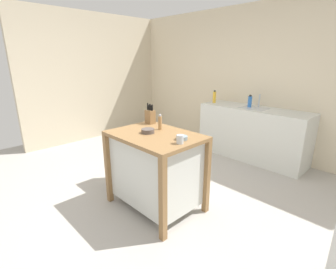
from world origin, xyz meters
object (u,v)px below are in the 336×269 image
object	(u,v)px
knife_block	(150,116)
bowl_ceramic_small	(148,131)
sink_faucet	(259,101)
trash_bin	(122,162)
bottle_hand_soap	(250,101)
pepper_grinder	(160,122)
bowl_stoneware_deep	(182,138)
kitchen_island	(156,167)
drinking_cup	(180,139)
bottle_spray_cleaner	(214,97)

from	to	relation	value
knife_block	bowl_ceramic_small	distance (m)	0.43
sink_faucet	trash_bin	bearing A→B (deg)	-108.81
bottle_hand_soap	pepper_grinder	bearing A→B (deg)	-90.61
bowl_ceramic_small	bottle_hand_soap	distance (m)	2.26
bowl_stoneware_deep	bowl_ceramic_small	bearing A→B (deg)	-167.07
bottle_hand_soap	bowl_ceramic_small	bearing A→B (deg)	-90.40
pepper_grinder	bottle_hand_soap	size ratio (longest dim) A/B	0.88
knife_block	trash_bin	bearing A→B (deg)	-147.74
sink_faucet	bottle_hand_soap	size ratio (longest dim) A/B	1.05
knife_block	trash_bin	world-z (taller)	knife_block
kitchen_island	drinking_cup	size ratio (longest dim) A/B	11.70
trash_bin	bottle_hand_soap	bearing A→B (deg)	72.73
kitchen_island	sink_faucet	size ratio (longest dim) A/B	4.63
knife_block	pepper_grinder	xyz separation A→B (m)	(0.30, -0.10, -0.01)
trash_bin	drinking_cup	bearing A→B (deg)	-3.53
drinking_cup	bowl_stoneware_deep	bearing A→B (deg)	124.44
trash_bin	bottle_spray_cleaner	size ratio (longest dim) A/B	2.72
bottle_spray_cleaner	kitchen_island	bearing A→B (deg)	-70.77
pepper_grinder	trash_bin	distance (m)	0.95
bowl_stoneware_deep	sink_faucet	world-z (taller)	sink_faucet
kitchen_island	bottle_spray_cleaner	xyz separation A→B (m)	(-0.75, 2.15, 0.50)
kitchen_island	bottle_hand_soap	xyz separation A→B (m)	(-0.07, 2.23, 0.49)
kitchen_island	drinking_cup	xyz separation A→B (m)	(0.41, -0.03, 0.44)
sink_faucet	bottle_hand_soap	world-z (taller)	sink_faucet
bowl_stoneware_deep	trash_bin	xyz separation A→B (m)	(-1.09, -0.03, -0.60)
knife_block	sink_faucet	size ratio (longest dim) A/B	1.16
knife_block	bottle_spray_cleaner	bearing A→B (deg)	100.84
kitchen_island	pepper_grinder	xyz separation A→B (m)	(-0.09, 0.16, 0.48)
knife_block	bottle_hand_soap	distance (m)	1.99
knife_block	bowl_ceramic_small	size ratio (longest dim) A/B	1.74
knife_block	bowl_stoneware_deep	size ratio (longest dim) A/B	2.15
drinking_cup	bowl_ceramic_small	bearing A→B (deg)	179.41
drinking_cup	bottle_spray_cleaner	bearing A→B (deg)	117.91
bowl_stoneware_deep	pepper_grinder	xyz separation A→B (m)	(-0.43, 0.09, 0.07)
bowl_stoneware_deep	bottle_spray_cleaner	bearing A→B (deg)	117.57
knife_block	bowl_ceramic_small	world-z (taller)	knife_block
bowl_ceramic_small	drinking_cup	distance (m)	0.49
knife_block	bottle_spray_cleaner	distance (m)	1.92
knife_block	bottle_spray_cleaner	size ratio (longest dim) A/B	1.10
kitchen_island	bottle_hand_soap	bearing A→B (deg)	91.76
bowl_ceramic_small	bowl_stoneware_deep	bearing A→B (deg)	12.93
kitchen_island	trash_bin	bearing A→B (deg)	177.21
bowl_ceramic_small	pepper_grinder	distance (m)	0.20
drinking_cup	bottle_hand_soap	bearing A→B (deg)	101.89
knife_block	pepper_grinder	world-z (taller)	knife_block
drinking_cup	pepper_grinder	size ratio (longest dim) A/B	0.48
kitchen_island	bottle_hand_soap	distance (m)	2.28
trash_bin	sink_faucet	world-z (taller)	sink_faucet
pepper_grinder	bottle_hand_soap	xyz separation A→B (m)	(0.02, 2.07, 0.00)
pepper_grinder	trash_bin	size ratio (longest dim) A/B	0.29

